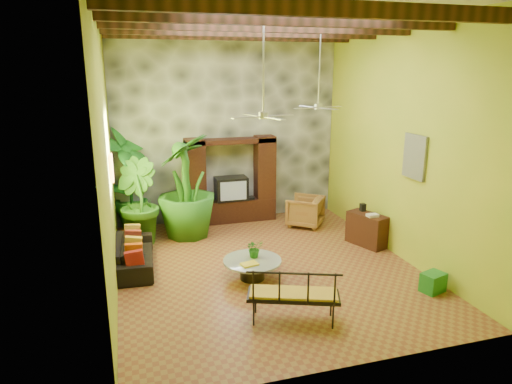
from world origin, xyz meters
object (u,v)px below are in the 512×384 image
object	(u,v)px
iron_bench	(295,293)
side_console	(367,229)
tall_plant_b	(137,202)
wicker_armchair	(305,211)
tall_plant_a	(129,179)
tall_plant_c	(186,186)
entertainment_center	(231,187)
coffee_table	(252,267)
ceiling_fan_front	(263,104)
green_bin	(433,282)
ceiling_fan_back	(319,97)
sofa	(134,254)

from	to	relation	value
iron_bench	side_console	bearing A→B (deg)	64.66
tall_plant_b	wicker_armchair	bearing A→B (deg)	0.23
tall_plant_a	tall_plant_c	world-z (taller)	tall_plant_a
entertainment_center	tall_plant_a	size ratio (longest dim) A/B	0.88
coffee_table	tall_plant_c	bearing A→B (deg)	107.39
wicker_armchair	side_console	world-z (taller)	wicker_armchair
tall_plant_b	coffee_table	bearing A→B (deg)	-52.19
entertainment_center	iron_bench	size ratio (longest dim) A/B	1.53
wicker_armchair	coffee_table	world-z (taller)	wicker_armchair
entertainment_center	ceiling_fan_front	bearing A→B (deg)	-93.24
entertainment_center	green_bin	distance (m)	5.76
ceiling_fan_front	green_bin	distance (m)	4.56
tall_plant_a	green_bin	distance (m)	7.42
tall_plant_a	tall_plant_c	size ratio (longest dim) A/B	1.06
ceiling_fan_back	green_bin	size ratio (longest dim) A/B	4.43
tall_plant_c	green_bin	world-z (taller)	tall_plant_c
tall_plant_c	green_bin	distance (m)	5.90
entertainment_center	tall_plant_c	distance (m)	1.56
tall_plant_b	green_bin	xyz separation A→B (m)	(5.13, -4.12, -0.83)
tall_plant_c	side_console	xyz separation A→B (m)	(3.95, -1.80, -0.90)
tall_plant_b	entertainment_center	bearing A→B (deg)	20.71
wicker_armchair	side_console	distance (m)	1.90
entertainment_center	wicker_armchair	size ratio (longest dim) A/B	2.75
ceiling_fan_front	green_bin	bearing A→B (deg)	-28.09
entertainment_center	coffee_table	xyz separation A→B (m)	(-0.43, -3.59, -0.71)
ceiling_fan_back	tall_plant_a	size ratio (longest dim) A/B	0.69
ceiling_fan_front	wicker_armchair	world-z (taller)	ceiling_fan_front
ceiling_fan_back	ceiling_fan_front	bearing A→B (deg)	-138.37
wicker_armchair	side_console	size ratio (longest dim) A/B	0.92
coffee_table	iron_bench	distance (m)	1.80
tall_plant_c	coffee_table	size ratio (longest dim) A/B	2.22
wicker_armchair	side_console	xyz separation A→B (m)	(0.87, -1.69, -0.02)
wicker_armchair	iron_bench	world-z (taller)	iron_bench
ceiling_fan_back	side_console	distance (m)	3.27
tall_plant_a	side_console	distance (m)	5.98
ceiling_fan_front	tall_plant_b	bearing A→B (deg)	131.34
tall_plant_c	iron_bench	world-z (taller)	tall_plant_c
entertainment_center	tall_plant_c	world-z (taller)	tall_plant_c
tall_plant_b	green_bin	world-z (taller)	tall_plant_b
sofa	iron_bench	xyz separation A→B (m)	(2.43, -3.00, 0.25)
ceiling_fan_front	tall_plant_c	size ratio (longest dim) A/B	0.73
green_bin	wicker_armchair	bearing A→B (deg)	101.84
tall_plant_b	tall_plant_c	distance (m)	1.22
side_console	tall_plant_a	bearing A→B (deg)	132.66
ceiling_fan_back	side_console	size ratio (longest dim) A/B	1.96
side_console	green_bin	distance (m)	2.46
entertainment_center	ceiling_fan_front	size ratio (longest dim) A/B	1.29
sofa	green_bin	distance (m)	5.95
wicker_armchair	tall_plant_c	world-z (taller)	tall_plant_c
coffee_table	side_console	xyz separation A→B (m)	(3.08, 0.98, 0.12)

